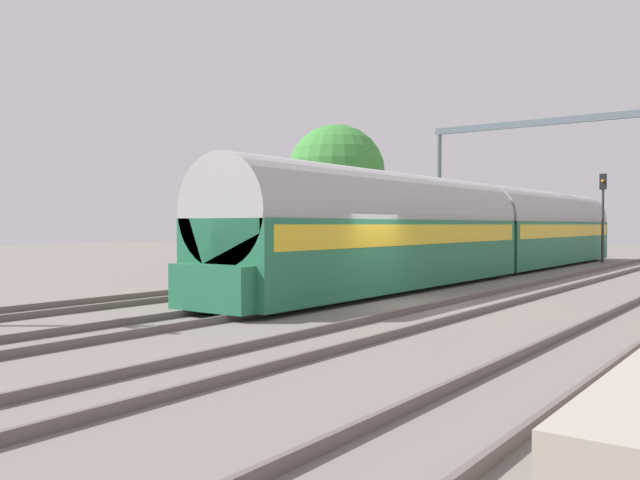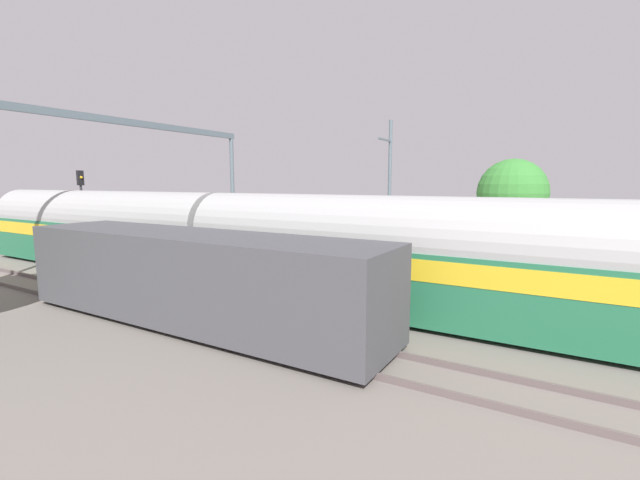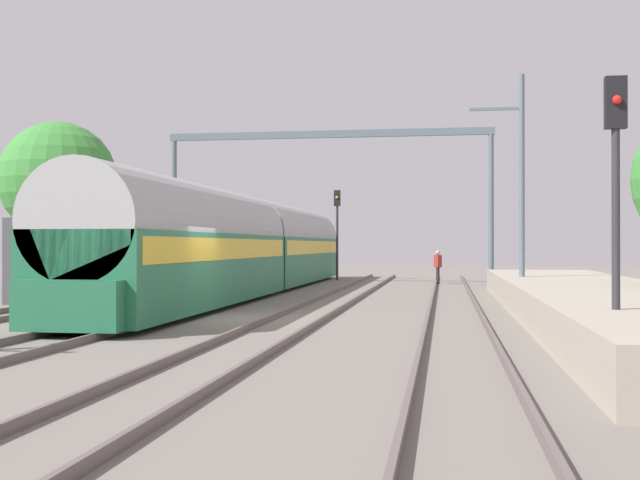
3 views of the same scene
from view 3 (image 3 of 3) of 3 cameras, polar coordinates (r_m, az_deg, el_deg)
ground at (r=22.30m, az=-6.68°, el=-5.52°), size 120.00×120.00×0.00m
track_far_west at (r=24.66m, az=-20.71°, el=-4.82°), size 1.52×60.00×0.16m
track_west at (r=22.93m, az=-11.67°, el=-5.18°), size 1.51×60.00×0.16m
track_east at (r=21.84m, az=-1.43°, el=-5.42°), size 1.51×60.00×0.16m
track_far_east at (r=21.50m, az=9.49°, el=-5.50°), size 1.52×60.00×0.16m
platform at (r=23.81m, az=18.68°, el=-4.09°), size 4.40×28.00×0.90m
passenger_train at (r=33.61m, az=-4.95°, el=-0.42°), size 2.93×32.85×3.82m
freight_car at (r=32.03m, az=-13.42°, el=-1.31°), size 2.80×13.00×2.70m
person_crossing at (r=42.34m, az=8.29°, el=-1.68°), size 0.42×0.47×1.73m
railway_signal_near at (r=14.86m, az=20.10°, el=4.08°), size 0.36×0.30×4.91m
railway_signal_far at (r=46.10m, az=1.22°, el=1.23°), size 0.36×0.30×5.13m
catenary_gantry at (r=41.54m, az=0.55°, el=5.05°), size 16.76×0.28×7.86m
catenary_pole_east_mid at (r=29.24m, az=13.92°, el=3.85°), size 1.90×0.20×8.00m
tree_west_background at (r=40.75m, az=-17.93°, el=4.03°), size 5.56×5.56×7.90m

